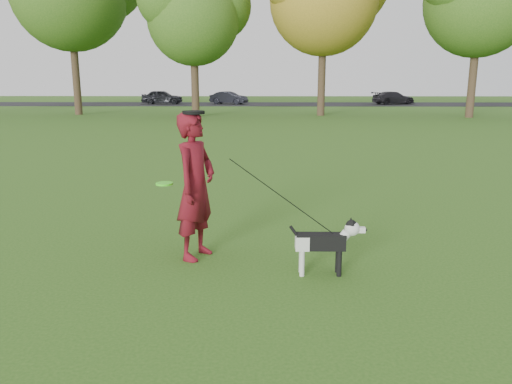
{
  "coord_description": "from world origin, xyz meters",
  "views": [
    {
      "loc": [
        0.31,
        -6.28,
        2.44
      ],
      "look_at": [
        0.21,
        0.17,
        0.95
      ],
      "focal_mm": 35.0,
      "sensor_mm": 36.0,
      "label": 1
    }
  ],
  "objects_px": {
    "dog": "(327,240)",
    "car_left": "(162,97)",
    "car_mid": "(229,98)",
    "car_right": "(394,98)",
    "man": "(196,186)"
  },
  "relations": [
    {
      "from": "dog",
      "to": "car_left",
      "type": "height_order",
      "value": "car_left"
    },
    {
      "from": "dog",
      "to": "car_left",
      "type": "bearing_deg",
      "value": 104.07
    },
    {
      "from": "car_mid",
      "to": "car_right",
      "type": "xyz_separation_m",
      "value": [
        15.01,
        0.0,
        0.0
      ]
    },
    {
      "from": "car_left",
      "to": "car_right",
      "type": "height_order",
      "value": "car_left"
    },
    {
      "from": "car_mid",
      "to": "car_left",
      "type": "bearing_deg",
      "value": 109.29
    },
    {
      "from": "man",
      "to": "car_mid",
      "type": "bearing_deg",
      "value": 26.02
    },
    {
      "from": "man",
      "to": "car_right",
      "type": "relative_size",
      "value": 0.51
    },
    {
      "from": "car_left",
      "to": "car_mid",
      "type": "distance_m",
      "value": 6.11
    },
    {
      "from": "dog",
      "to": "car_right",
      "type": "bearing_deg",
      "value": 74.74
    },
    {
      "from": "man",
      "to": "car_left",
      "type": "distance_m",
      "value": 40.6
    },
    {
      "from": "car_right",
      "to": "car_left",
      "type": "bearing_deg",
      "value": 72.96
    },
    {
      "from": "man",
      "to": "car_left",
      "type": "xyz_separation_m",
      "value": [
        -8.4,
        39.72,
        -0.35
      ]
    },
    {
      "from": "man",
      "to": "dog",
      "type": "relative_size",
      "value": 2.06
    },
    {
      "from": "car_left",
      "to": "car_mid",
      "type": "bearing_deg",
      "value": -90.5
    },
    {
      "from": "dog",
      "to": "car_left",
      "type": "xyz_separation_m",
      "value": [
        -10.11,
        40.33,
        0.2
      ]
    }
  ]
}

